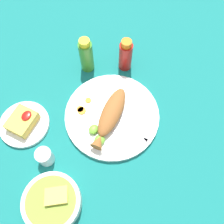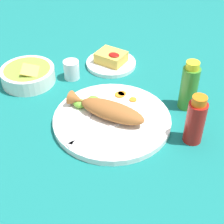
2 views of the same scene
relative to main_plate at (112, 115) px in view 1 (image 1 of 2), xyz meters
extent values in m
plane|color=#146B66|center=(0.00, 0.00, -0.01)|extent=(4.00, 4.00, 0.00)
cylinder|color=white|center=(0.00, 0.00, 0.00)|extent=(0.33, 0.33, 0.02)
ellipsoid|color=#935628|center=(0.00, 0.00, 0.03)|extent=(0.20, 0.08, 0.05)
cone|color=#935628|center=(-0.12, -0.01, 0.03)|extent=(0.05, 0.05, 0.04)
cube|color=silver|center=(0.02, -0.04, 0.01)|extent=(0.05, 0.11, 0.00)
cube|color=silver|center=(-0.02, -0.13, 0.01)|extent=(0.04, 0.07, 0.00)
cube|color=silver|center=(-0.06, -0.02, 0.01)|extent=(0.03, 0.11, 0.00)
cube|color=silver|center=(-0.04, -0.12, 0.01)|extent=(0.03, 0.07, 0.00)
cylinder|color=orange|center=(0.01, 0.10, 0.01)|extent=(0.02, 0.02, 0.00)
cylinder|color=orange|center=(-0.04, 0.10, 0.01)|extent=(0.03, 0.03, 0.00)
cylinder|color=orange|center=(-0.03, 0.11, 0.01)|extent=(0.02, 0.02, 0.00)
ellipsoid|color=#6BB233|center=(-0.08, 0.03, 0.02)|extent=(0.04, 0.03, 0.02)
ellipsoid|color=#6BB233|center=(-0.11, -0.01, 0.02)|extent=(0.04, 0.03, 0.02)
cylinder|color=#B21914|center=(0.22, 0.05, 0.05)|extent=(0.05, 0.05, 0.12)
cylinder|color=orange|center=(0.22, 0.05, 0.12)|extent=(0.04, 0.04, 0.02)
cylinder|color=#3D8428|center=(0.15, 0.18, 0.06)|extent=(0.05, 0.05, 0.13)
cylinder|color=yellow|center=(0.15, 0.18, 0.13)|extent=(0.04, 0.04, 0.02)
cylinder|color=silver|center=(-0.23, 0.12, 0.02)|extent=(0.05, 0.05, 0.06)
cylinder|color=white|center=(-0.23, 0.12, 0.01)|extent=(0.04, 0.04, 0.03)
cylinder|color=white|center=(-0.17, 0.26, 0.00)|extent=(0.17, 0.17, 0.01)
cube|color=gold|center=(-0.17, 0.26, 0.02)|extent=(0.10, 0.08, 0.04)
ellipsoid|color=#AD140F|center=(-0.15, 0.25, 0.04)|extent=(0.04, 0.03, 0.01)
cylinder|color=white|center=(-0.34, 0.03, 0.02)|extent=(0.17, 0.17, 0.05)
cylinder|color=olive|center=(-0.34, 0.03, 0.03)|extent=(0.15, 0.15, 0.02)
cube|color=gold|center=(-0.31, 0.03, 0.04)|extent=(0.10, 0.10, 0.02)
camera|label=1|loc=(-0.33, -0.16, 0.80)|focal=40.00mm
camera|label=2|loc=(0.39, -0.62, 0.63)|focal=55.00mm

